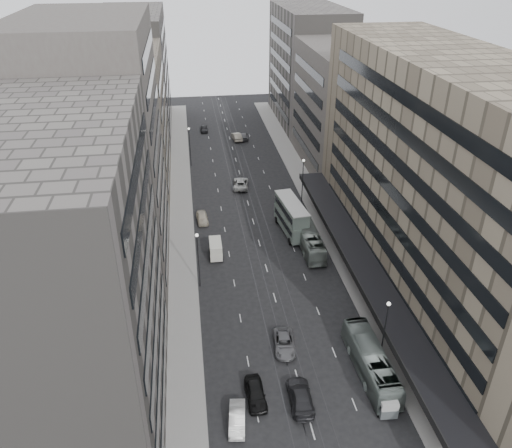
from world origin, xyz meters
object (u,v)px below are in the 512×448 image
sedan_0 (256,393)px  bus_far (310,240)px  pedestrian (433,415)px  bus_near (371,361)px  panel_van (216,249)px  sedan_2 (284,343)px  sedan_1 (237,419)px  vw_microbus (384,396)px  double_decker (291,216)px

sedan_0 → bus_far: bearing=64.5°
bus_far → pedestrian: bearing=98.6°
bus_near → sedan_0: bearing=7.3°
panel_van → sedan_0: 27.59m
sedan_2 → bus_near: bearing=-25.0°
sedan_1 → sedan_2: size_ratio=0.86×
bus_far → panel_van: 14.34m
sedan_0 → sedan_2: bearing=56.4°
sedan_1 → pedestrian: pedestrian is taller
sedan_0 → pedestrian: size_ratio=2.76×
vw_microbus → sedan_2: bearing=135.1°
bus_far → sedan_2: bearing=69.8°
panel_van → sedan_1: (-0.09, -30.25, -0.66)m
double_decker → vw_microbus: bearing=-93.1°
double_decker → panel_van: bearing=-162.9°
pedestrian → sedan_2: bearing=-60.7°
double_decker → sedan_0: double_decker is taller
pedestrian → bus_near: bearing=-77.3°
bus_near → panel_van: 29.71m
bus_near → sedan_0: 13.00m
panel_van → sedan_2: 21.56m
double_decker → sedan_1: 38.03m
sedan_0 → sedan_1: sedan_0 is taller
double_decker → sedan_1: size_ratio=2.29×
sedan_2 → pedestrian: bearing=-38.4°
sedan_2 → pedestrian: size_ratio=2.96×
sedan_1 → sedan_2: bearing=63.0°
sedan_1 → sedan_2: (6.54, 9.69, -0.01)m
bus_near → sedan_2: bearing=-31.7°
sedan_0 → sedan_2: (4.34, 6.94, -0.10)m
sedan_0 → pedestrian: 17.55m
bus_near → panel_van: (-14.96, 25.67, -0.27)m
vw_microbus → pedestrian: size_ratio=2.44×
vw_microbus → sedan_1: bearing=-175.6°
sedan_0 → panel_van: bearing=92.8°
double_decker → vw_microbus: 35.70m
bus_near → sedan_1: 15.76m
bus_far → sedan_2: size_ratio=2.21×
bus_near → sedan_2: 9.97m
panel_van → pedestrian: panel_van is taller
panel_van → pedestrian: 37.78m
vw_microbus → pedestrian: vw_microbus is taller
sedan_1 → bus_far: bearing=71.5°
sedan_0 → sedan_2: 8.18m
pedestrian → sedan_1: bearing=-23.7°
panel_van → sedan_0: panel_van is taller
bus_far → bus_near: bearing=92.1°
double_decker → pedestrian: bearing=-87.4°
bus_far → vw_microbus: 30.13m
double_decker → sedan_0: size_ratio=2.11×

